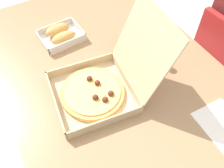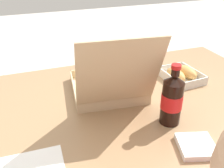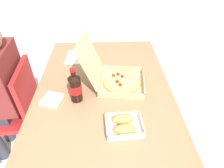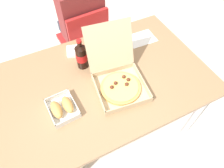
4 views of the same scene
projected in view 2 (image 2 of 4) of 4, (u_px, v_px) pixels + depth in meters
name	position (u px, v px, depth m)	size (l,w,h in m)	color
dining_table	(131.00, 117.00, 1.06)	(1.36, 0.87, 0.73)	#997551
pizza_box_open	(109.00, 85.00, 1.05)	(0.34, 0.44, 0.32)	tan
bread_side_box	(182.00, 74.00, 1.18)	(0.16, 0.20, 0.06)	white
cola_bottle	(172.00, 99.00, 0.86)	(0.07, 0.07, 0.22)	black
napkin_pile	(196.00, 146.00, 0.78)	(0.11, 0.11, 0.02)	white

